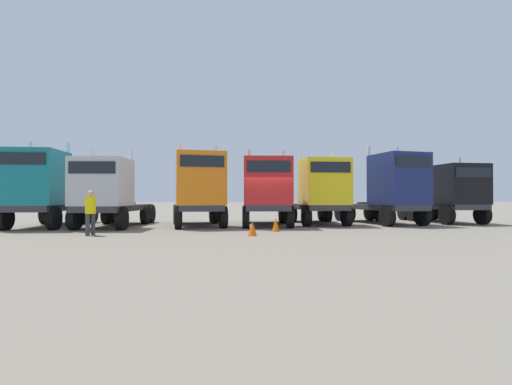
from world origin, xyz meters
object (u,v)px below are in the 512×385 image
object	(u,v)px
visitor_in_hivis	(90,209)
traffic_cone_near	(252,229)
semi_truck_red	(267,191)
semi_truck_black	(452,193)
semi_truck_silver	(108,193)
semi_truck_orange	(199,189)
semi_truck_teal	(42,188)
semi_truck_yellow	(321,191)
traffic_cone_mid	(276,225)
semi_truck_navy	(392,188)

from	to	relation	value
visitor_in_hivis	traffic_cone_near	xyz separation A→B (m)	(6.46, -0.95, -0.77)
semi_truck_red	semi_truck_black	distance (m)	11.30
semi_truck_silver	semi_truck_red	size ratio (longest dim) A/B	1.06
semi_truck_orange	semi_truck_red	size ratio (longest dim) A/B	0.97
traffic_cone_near	semi_truck_orange	bearing A→B (deg)	114.49
visitor_in_hivis	semi_truck_black	bearing A→B (deg)	43.40
semi_truck_teal	semi_truck_yellow	size ratio (longest dim) A/B	1.09
semi_truck_teal	semi_truck_yellow	distance (m)	14.54
traffic_cone_mid	semi_truck_teal	bearing A→B (deg)	163.29
semi_truck_navy	traffic_cone_mid	size ratio (longest dim) A/B	10.88
semi_truck_teal	visitor_in_hivis	world-z (taller)	semi_truck_teal
semi_truck_silver	visitor_in_hivis	bearing A→B (deg)	10.78
visitor_in_hivis	semi_truck_orange	bearing A→B (deg)	72.28
semi_truck_yellow	semi_truck_teal	bearing A→B (deg)	-87.41
semi_truck_teal	traffic_cone_mid	distance (m)	11.90
semi_truck_red	traffic_cone_mid	bearing A→B (deg)	5.06
semi_truck_orange	traffic_cone_near	size ratio (longest dim) A/B	10.34
traffic_cone_near	traffic_cone_mid	size ratio (longest dim) A/B	0.96
semi_truck_teal	traffic_cone_near	world-z (taller)	semi_truck_teal
semi_truck_teal	semi_truck_orange	world-z (taller)	semi_truck_teal
visitor_in_hivis	semi_truck_teal	bearing A→B (deg)	160.49
semi_truck_black	traffic_cone_mid	bearing A→B (deg)	-71.57
semi_truck_orange	semi_truck_yellow	bearing A→B (deg)	88.74
semi_truck_orange	semi_truck_yellow	xyz separation A→B (m)	(6.73, 0.52, -0.10)
semi_truck_red	semi_truck_black	bearing A→B (deg)	100.94
semi_truck_yellow	traffic_cone_near	size ratio (longest dim) A/B	10.24
semi_truck_yellow	semi_truck_navy	world-z (taller)	semi_truck_navy
semi_truck_red	traffic_cone_near	distance (m)	5.09
semi_truck_teal	traffic_cone_mid	bearing A→B (deg)	76.04
semi_truck_teal	semi_truck_navy	bearing A→B (deg)	92.31
traffic_cone_near	traffic_cone_mid	xyz separation A→B (m)	(1.27, 1.70, 0.01)
semi_truck_teal	visitor_in_hivis	size ratio (longest dim) A/B	3.58
semi_truck_teal	traffic_cone_mid	world-z (taller)	semi_truck_teal
semi_truck_orange	semi_truck_red	world-z (taller)	semi_truck_orange
semi_truck_teal	semi_truck_black	bearing A→B (deg)	93.81
semi_truck_red	semi_truck_yellow	xyz separation A→B (m)	(3.18, 0.71, 0.02)
semi_truck_teal	visitor_in_hivis	distance (m)	5.54
traffic_cone_mid	traffic_cone_near	bearing A→B (deg)	-126.78
semi_truck_orange	visitor_in_hivis	xyz separation A→B (m)	(-4.26, -3.88, -0.94)
semi_truck_silver	traffic_cone_near	bearing A→B (deg)	61.68
semi_truck_red	visitor_in_hivis	size ratio (longest dim) A/B	3.42
semi_truck_silver	semi_truck_red	bearing A→B (deg)	96.16
traffic_cone_near	traffic_cone_mid	distance (m)	2.13
semi_truck_orange	semi_truck_navy	bearing A→B (deg)	84.97
semi_truck_navy	visitor_in_hivis	bearing A→B (deg)	-82.63
semi_truck_yellow	semi_truck_red	bearing A→B (deg)	-75.88
semi_truck_navy	traffic_cone_near	size ratio (longest dim) A/B	11.32
semi_truck_teal	traffic_cone_mid	size ratio (longest dim) A/B	10.72
traffic_cone_mid	semi_truck_orange	bearing A→B (deg)	138.04
semi_truck_red	semi_truck_yellow	bearing A→B (deg)	109.08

